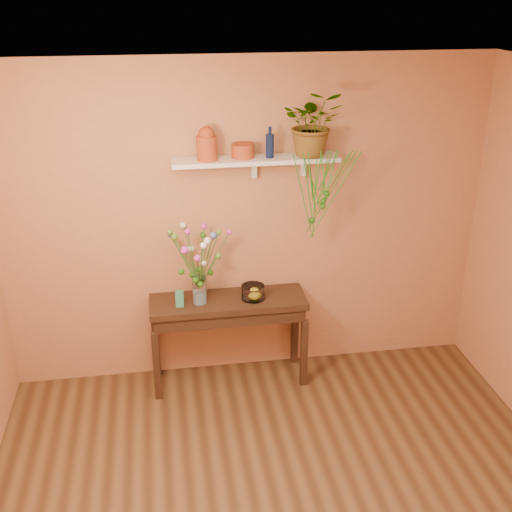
{
  "coord_description": "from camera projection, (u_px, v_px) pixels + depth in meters",
  "views": [
    {
      "loc": [
        -0.71,
        -2.88,
        3.2
      ],
      "look_at": [
        0.0,
        1.55,
        1.25
      ],
      "focal_mm": 44.69,
      "sensor_mm": 36.0,
      "label": 1
    }
  ],
  "objects": [
    {
      "name": "sideboard",
      "position": [
        228.0,
        311.0,
        5.29
      ],
      "size": [
        1.29,
        0.41,
        0.78
      ],
      "color": "#362115",
      "rests_on": "ground"
    },
    {
      "name": "wall_shelf",
      "position": [
        257.0,
        160.0,
        4.93
      ],
      "size": [
        1.3,
        0.24,
        0.19
      ],
      "color": "white",
      "rests_on": "room"
    },
    {
      "name": "lemon",
      "position": [
        254.0,
        295.0,
        5.23
      ],
      "size": [
        0.07,
        0.07,
        0.07
      ],
      "primitive_type": "sphere",
      "color": "yellow",
      "rests_on": "glass_bowl"
    },
    {
      "name": "terracotta_jug",
      "position": [
        207.0,
        144.0,
        4.79
      ],
      "size": [
        0.19,
        0.19,
        0.26
      ],
      "color": "#9D3819",
      "rests_on": "wall_shelf"
    },
    {
      "name": "carton",
      "position": [
        180.0,
        299.0,
        5.11
      ],
      "size": [
        0.07,
        0.06,
        0.13
      ],
      "primitive_type": "cube",
      "rotation": [
        0.0,
        0.0,
        -0.12
      ],
      "color": "teal",
      "rests_on": "sideboard"
    },
    {
      "name": "glass_vase",
      "position": [
        200.0,
        292.0,
        5.15
      ],
      "size": [
        0.11,
        0.11,
        0.24
      ],
      "color": "white",
      "rests_on": "sideboard"
    },
    {
      "name": "room",
      "position": [
        302.0,
        352.0,
        3.45
      ],
      "size": [
        4.04,
        4.04,
        2.7
      ],
      "color": "brown",
      "rests_on": "ground"
    },
    {
      "name": "plant_fronds",
      "position": [
        321.0,
        195.0,
        4.94
      ],
      "size": [
        0.53,
        0.34,
        0.74
      ],
      "color": "#276914",
      "rests_on": "wall_shelf"
    },
    {
      "name": "spider_plant",
      "position": [
        313.0,
        123.0,
        4.86
      ],
      "size": [
        0.52,
        0.47,
        0.51
      ],
      "primitive_type": "imported",
      "rotation": [
        0.0,
        0.0,
        -0.17
      ],
      "color": "#276914",
      "rests_on": "wall_shelf"
    },
    {
      "name": "blue_bottle",
      "position": [
        270.0,
        145.0,
        4.88
      ],
      "size": [
        0.07,
        0.07,
        0.24
      ],
      "color": "#0A1536",
      "rests_on": "wall_shelf"
    },
    {
      "name": "bouquet",
      "position": [
        197.0,
        251.0,
        4.99
      ],
      "size": [
        0.51,
        0.54,
        0.54
      ],
      "color": "#386B28",
      "rests_on": "glass_vase"
    },
    {
      "name": "terracotta_pot",
      "position": [
        243.0,
        151.0,
        4.89
      ],
      "size": [
        0.18,
        0.18,
        0.11
      ],
      "primitive_type": "cylinder",
      "rotation": [
        0.0,
        0.0,
        -0.03
      ],
      "color": "#9D3819",
      "rests_on": "wall_shelf"
    },
    {
      "name": "glass_bowl",
      "position": [
        253.0,
        293.0,
        5.24
      ],
      "size": [
        0.19,
        0.19,
        0.12
      ],
      "color": "white",
      "rests_on": "sideboard"
    }
  ]
}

